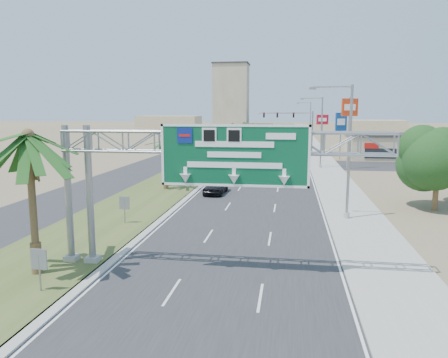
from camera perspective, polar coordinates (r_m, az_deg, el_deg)
road at (r=121.47m, az=7.12°, el=5.03°), size 12.00×300.00×0.02m
sidewalk_right at (r=121.55m, az=11.14°, el=4.95°), size 4.00×300.00×0.10m
median_grass at (r=122.14m, az=2.41°, el=5.14°), size 7.00×300.00×0.12m
opposing_road at (r=123.09m, az=-0.85°, el=5.15°), size 8.00×300.00×0.02m
sign_gantry at (r=21.60m, az=-2.64°, el=3.40°), size 16.75×1.24×7.50m
palm_near at (r=22.81m, az=-24.24°, el=5.12°), size 5.70×5.70×8.35m
palm_row_b at (r=45.08m, az=-7.73°, el=4.74°), size 3.99×3.99×5.95m
palm_row_c at (r=60.54m, az=-3.48°, el=6.58°), size 3.99×3.99×6.75m
palm_row_d at (r=78.27m, az=-0.71°, el=6.21°), size 3.99×3.99×5.45m
palm_row_e at (r=97.03m, az=1.11°, el=7.13°), size 3.99×3.99×6.15m
palm_row_f at (r=121.86m, az=2.66°, el=7.31°), size 3.99×3.99×5.75m
streetlight_near at (r=33.60m, az=15.69°, el=2.72°), size 3.27×0.44×10.00m
streetlight_mid at (r=63.39m, az=12.41°, el=5.62°), size 3.27×0.44×10.00m
streetlight_far at (r=99.31m, az=11.07°, el=6.78°), size 3.27×0.44×10.00m
signal_mast at (r=83.22m, az=10.05°, el=6.54°), size 10.28×0.71×8.00m
store_building at (r=79.67m, az=22.31°, el=3.85°), size 18.00×10.00×4.00m
oak_near at (r=39.18m, az=26.22°, el=2.73°), size 4.50×4.50×6.80m
median_signback_a at (r=21.41m, az=-23.01°, el=-9.99°), size 0.75×0.08×2.08m
median_signback_b at (r=32.10m, az=-12.88°, el=-3.32°), size 0.75×0.08×2.08m
tower_distant at (r=263.68m, az=0.94°, el=10.97°), size 20.00×16.00×35.00m
building_distant_left at (r=177.87m, az=-7.17°, el=7.21°), size 24.00×14.00×6.00m
building_distant_right at (r=153.63m, az=18.77°, el=6.36°), size 20.00×12.00×5.00m
car_left_lane at (r=43.08m, az=-1.07°, el=-0.88°), size 2.12×4.76×1.59m
car_mid_lane at (r=52.67m, az=6.73°, el=0.89°), size 2.12×5.09×1.64m
car_right_lane at (r=83.01m, az=7.79°, el=3.80°), size 3.11×6.08×1.64m
car_far at (r=101.24m, az=5.03°, el=4.73°), size 2.37×5.44×1.56m
pole_sign_red_near at (r=63.17m, az=16.08°, el=8.40°), size 2.32×1.22×9.98m
pole_sign_blue at (r=75.52m, az=15.03°, el=6.97°), size 1.96×1.05×7.98m
pole_sign_red_far at (r=83.45m, az=12.72°, el=7.21°), size 2.21×0.78×7.58m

